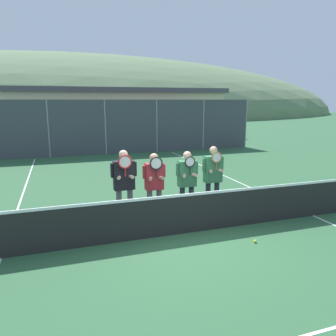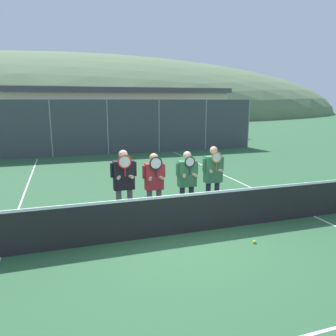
{
  "view_description": "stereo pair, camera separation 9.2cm",
  "coord_description": "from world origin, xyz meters",
  "px_view_note": "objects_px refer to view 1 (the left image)",
  "views": [
    {
      "loc": [
        -2.45,
        -6.35,
        2.91
      ],
      "look_at": [
        0.07,
        1.13,
        1.26
      ],
      "focal_mm": 35.0,
      "sensor_mm": 36.0,
      "label": 1
    },
    {
      "loc": [
        -2.36,
        -6.38,
        2.91
      ],
      "look_at": [
        0.07,
        1.13,
        1.26
      ],
      "focal_mm": 35.0,
      "sensor_mm": 36.0,
      "label": 2
    }
  ],
  "objects_px": {
    "player_center_right": "(187,179)",
    "player_rightmost": "(213,175)",
    "car_far_left": "(16,135)",
    "car_left_of_center": "(107,132)",
    "tennis_ball_on_court": "(255,241)",
    "player_leftmost": "(124,181)",
    "car_center": "(181,129)",
    "player_center_left": "(154,182)"
  },
  "relations": [
    {
      "from": "player_center_left",
      "to": "player_center_right",
      "type": "xyz_separation_m",
      "value": [
        0.85,
        0.02,
        -0.01
      ]
    },
    {
      "from": "player_center_right",
      "to": "car_center",
      "type": "bearing_deg",
      "value": 69.66
    },
    {
      "from": "player_leftmost",
      "to": "car_far_left",
      "type": "xyz_separation_m",
      "value": [
        -3.74,
        13.74,
        -0.18
      ]
    },
    {
      "from": "car_far_left",
      "to": "car_left_of_center",
      "type": "height_order",
      "value": "car_left_of_center"
    },
    {
      "from": "player_rightmost",
      "to": "player_center_right",
      "type": "bearing_deg",
      "value": -177.45
    },
    {
      "from": "player_center_left",
      "to": "car_far_left",
      "type": "xyz_separation_m",
      "value": [
        -4.46,
        13.78,
        -0.11
      ]
    },
    {
      "from": "player_rightmost",
      "to": "player_leftmost",
      "type": "bearing_deg",
      "value": -179.66
    },
    {
      "from": "player_leftmost",
      "to": "tennis_ball_on_court",
      "type": "bearing_deg",
      "value": -38.89
    },
    {
      "from": "player_leftmost",
      "to": "player_rightmost",
      "type": "bearing_deg",
      "value": 0.34
    },
    {
      "from": "player_leftmost",
      "to": "car_center",
      "type": "bearing_deg",
      "value": 64.17
    },
    {
      "from": "player_leftmost",
      "to": "player_rightmost",
      "type": "height_order",
      "value": "player_leftmost"
    },
    {
      "from": "player_center_right",
      "to": "car_far_left",
      "type": "xyz_separation_m",
      "value": [
        -5.31,
        13.76,
        -0.1
      ]
    },
    {
      "from": "car_far_left",
      "to": "player_rightmost",
      "type": "bearing_deg",
      "value": -66.26
    },
    {
      "from": "player_center_right",
      "to": "player_rightmost",
      "type": "height_order",
      "value": "player_rightmost"
    },
    {
      "from": "player_leftmost",
      "to": "car_center",
      "type": "distance_m",
      "value": 15.44
    },
    {
      "from": "car_left_of_center",
      "to": "player_center_right",
      "type": "bearing_deg",
      "value": -90.11
    },
    {
      "from": "player_center_right",
      "to": "player_leftmost",
      "type": "bearing_deg",
      "value": 179.33
    },
    {
      "from": "player_center_left",
      "to": "player_rightmost",
      "type": "distance_m",
      "value": 1.57
    },
    {
      "from": "player_rightmost",
      "to": "tennis_ball_on_court",
      "type": "distance_m",
      "value": 2.16
    },
    {
      "from": "player_center_right",
      "to": "car_far_left",
      "type": "relative_size",
      "value": 0.37
    },
    {
      "from": "player_rightmost",
      "to": "car_far_left",
      "type": "height_order",
      "value": "player_rightmost"
    },
    {
      "from": "car_far_left",
      "to": "car_center",
      "type": "height_order",
      "value": "car_center"
    },
    {
      "from": "car_far_left",
      "to": "car_left_of_center",
      "type": "bearing_deg",
      "value": 0.36
    },
    {
      "from": "player_rightmost",
      "to": "car_left_of_center",
      "type": "height_order",
      "value": "car_left_of_center"
    },
    {
      "from": "player_center_left",
      "to": "player_rightmost",
      "type": "relative_size",
      "value": 0.95
    },
    {
      "from": "car_left_of_center",
      "to": "tennis_ball_on_court",
      "type": "height_order",
      "value": "car_left_of_center"
    },
    {
      "from": "player_center_right",
      "to": "car_center",
      "type": "height_order",
      "value": "car_center"
    },
    {
      "from": "car_far_left",
      "to": "player_center_left",
      "type": "bearing_deg",
      "value": -72.06
    },
    {
      "from": "player_center_left",
      "to": "car_left_of_center",
      "type": "distance_m",
      "value": 13.84
    },
    {
      "from": "player_rightmost",
      "to": "tennis_ball_on_court",
      "type": "xyz_separation_m",
      "value": [
        0.06,
        -1.91,
        -1.0
      ]
    },
    {
      "from": "player_leftmost",
      "to": "player_center_right",
      "type": "relative_size",
      "value": 1.06
    },
    {
      "from": "player_center_left",
      "to": "tennis_ball_on_court",
      "type": "xyz_separation_m",
      "value": [
        1.63,
        -1.85,
        -0.96
      ]
    },
    {
      "from": "player_leftmost",
      "to": "car_left_of_center",
      "type": "relative_size",
      "value": 0.39
    },
    {
      "from": "player_leftmost",
      "to": "car_left_of_center",
      "type": "height_order",
      "value": "car_left_of_center"
    },
    {
      "from": "car_far_left",
      "to": "car_left_of_center",
      "type": "distance_m",
      "value": 5.34
    },
    {
      "from": "car_far_left",
      "to": "car_center",
      "type": "distance_m",
      "value": 10.47
    },
    {
      "from": "car_left_of_center",
      "to": "tennis_ball_on_court",
      "type": "relative_size",
      "value": 67.59
    },
    {
      "from": "car_left_of_center",
      "to": "car_center",
      "type": "height_order",
      "value": "car_center"
    },
    {
      "from": "player_center_right",
      "to": "car_far_left",
      "type": "distance_m",
      "value": 14.75
    },
    {
      "from": "car_far_left",
      "to": "tennis_ball_on_court",
      "type": "height_order",
      "value": "car_far_left"
    },
    {
      "from": "player_leftmost",
      "to": "player_center_left",
      "type": "xyz_separation_m",
      "value": [
        0.72,
        -0.04,
        -0.07
      ]
    },
    {
      "from": "player_center_left",
      "to": "car_far_left",
      "type": "distance_m",
      "value": 14.48
    }
  ]
}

